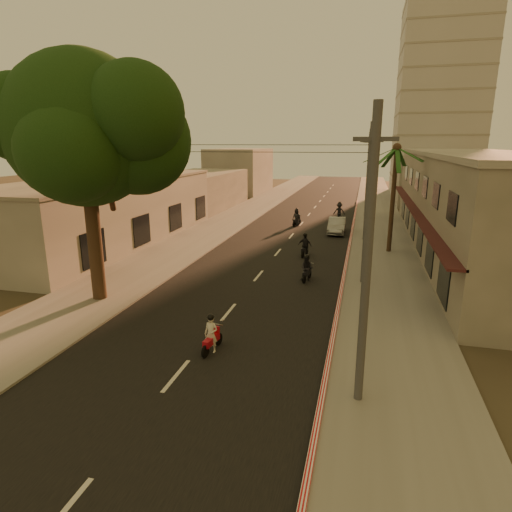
% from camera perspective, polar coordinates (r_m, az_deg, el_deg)
% --- Properties ---
extents(ground, '(160.00, 160.00, 0.00)m').
position_cam_1_polar(ground, '(19.07, -5.54, -9.70)').
color(ground, '#383023').
rests_on(ground, ground).
extents(road, '(10.00, 140.00, 0.02)m').
position_cam_1_polar(road, '(37.62, 4.73, 2.68)').
color(road, black).
rests_on(road, ground).
extents(sidewalk_right, '(5.00, 140.00, 0.12)m').
position_cam_1_polar(sidewalk_right, '(37.16, 16.21, 2.06)').
color(sidewalk_right, slate).
rests_on(sidewalk_right, ground).
extents(sidewalk_left, '(5.00, 140.00, 0.12)m').
position_cam_1_polar(sidewalk_left, '(39.51, -6.07, 3.30)').
color(sidewalk_left, slate).
rests_on(sidewalk_left, ground).
extents(curb_stripe, '(0.20, 60.00, 0.20)m').
position_cam_1_polar(curb_stripe, '(32.26, 12.19, 0.50)').
color(curb_stripe, red).
rests_on(curb_stripe, ground).
extents(shophouse_row, '(8.80, 34.20, 7.30)m').
position_cam_1_polar(shophouse_row, '(35.46, 27.25, 6.32)').
color(shophouse_row, gray).
rests_on(shophouse_row, ground).
extents(left_building, '(8.20, 24.20, 5.20)m').
position_cam_1_polar(left_building, '(36.67, -19.08, 5.71)').
color(left_building, '#A49E94').
rests_on(left_building, ground).
extents(distant_tower, '(12.10, 12.10, 28.00)m').
position_cam_1_polar(distant_tower, '(73.23, 23.28, 18.47)').
color(distant_tower, '#B7B5B2').
rests_on(distant_tower, ground).
extents(broadleaf_tree, '(9.60, 8.70, 12.10)m').
position_cam_1_polar(broadleaf_tree, '(22.35, -20.93, 15.38)').
color(broadleaf_tree, black).
rests_on(broadleaf_tree, ground).
extents(palm_tree, '(5.00, 5.00, 8.20)m').
position_cam_1_polar(palm_tree, '(32.36, 18.23, 12.79)').
color(palm_tree, black).
rests_on(palm_tree, ground).
extents(utility_poles, '(1.20, 48.26, 9.00)m').
position_cam_1_polar(utility_poles, '(36.32, 14.87, 12.20)').
color(utility_poles, '#38383A').
rests_on(utility_poles, ground).
extents(filler_right, '(8.00, 14.00, 6.00)m').
position_cam_1_polar(filler_right, '(62.00, 21.89, 9.25)').
color(filler_right, '#A49E94').
rests_on(filler_right, ground).
extents(filler_left_near, '(8.00, 14.00, 4.40)m').
position_cam_1_polar(filler_left_near, '(54.42, -7.51, 8.69)').
color(filler_left_near, '#A49E94').
rests_on(filler_left_near, ground).
extents(filler_left_far, '(8.00, 14.00, 7.00)m').
position_cam_1_polar(filler_left_far, '(71.30, -2.14, 11.28)').
color(filler_left_far, '#A49E94').
rests_on(filler_left_far, ground).
extents(scooter_red, '(0.70, 1.62, 1.59)m').
position_cam_1_polar(scooter_red, '(16.91, -5.97, -10.44)').
color(scooter_red, black).
rests_on(scooter_red, ground).
extents(scooter_mid_a, '(0.92, 1.64, 1.62)m').
position_cam_1_polar(scooter_mid_a, '(25.31, 6.81, -1.71)').
color(scooter_mid_a, black).
rests_on(scooter_mid_a, ground).
extents(scooter_mid_b, '(1.04, 1.76, 1.73)m').
position_cam_1_polar(scooter_mid_b, '(30.77, 6.52, 1.36)').
color(scooter_mid_b, black).
rests_on(scooter_mid_b, ground).
extents(scooter_far_a, '(1.08, 1.75, 1.76)m').
position_cam_1_polar(scooter_far_a, '(42.28, 5.43, 5.10)').
color(scooter_far_a, black).
rests_on(scooter_far_a, ground).
extents(scooter_far_b, '(1.30, 1.98, 1.95)m').
position_cam_1_polar(scooter_far_b, '(46.09, 11.03, 5.81)').
color(scooter_far_b, black).
rests_on(scooter_far_b, ground).
extents(parked_car, '(1.60, 4.27, 1.39)m').
position_cam_1_polar(parked_car, '(39.29, 10.71, 4.01)').
color(parked_car, gray).
rests_on(parked_car, ground).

